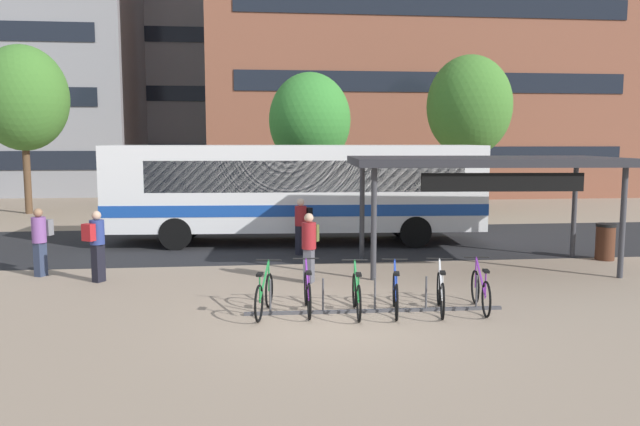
{
  "coord_description": "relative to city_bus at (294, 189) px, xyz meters",
  "views": [
    {
      "loc": [
        -1.44,
        -11.36,
        3.38
      ],
      "look_at": [
        0.29,
        4.27,
        1.54
      ],
      "focal_mm": 35.2,
      "sensor_mm": 36.0,
      "label": 1
    }
  ],
  "objects": [
    {
      "name": "ground",
      "position": [
        0.04,
        -9.02,
        -1.78
      ],
      "size": [
        200.0,
        200.0,
        0.0
      ],
      "primitive_type": "plane",
      "color": "gray"
    },
    {
      "name": "bus_lane_asphalt",
      "position": [
        0.04,
        -0.0,
        -1.77
      ],
      "size": [
        80.0,
        7.2,
        0.01
      ],
      "primitive_type": "cube",
      "color": "#232326",
      "rests_on": "ground"
    },
    {
      "name": "city_bus",
      "position": [
        0.0,
        0.0,
        0.0
      ],
      "size": [
        12.15,
        3.28,
        3.2
      ],
      "rotation": [
        0.0,
        0.0,
        3.08
      ],
      "color": "white",
      "rests_on": "ground"
    },
    {
      "name": "bike_rack",
      "position": [
        0.99,
        -8.55,
        -1.69
      ],
      "size": [
        5.12,
        0.19,
        0.7
      ],
      "rotation": [
        0.0,
        0.0,
        -0.02
      ],
      "color": "#47474C",
      "rests_on": "ground"
    },
    {
      "name": "parked_bicycle_green_0",
      "position": [
        -1.17,
        -8.46,
        -1.39
      ],
      "size": [
        0.57,
        1.69,
        0.99
      ],
      "rotation": [
        0.0,
        0.0,
        1.35
      ],
      "color": "black",
      "rests_on": "ground"
    },
    {
      "name": "parked_bicycle_purple_1",
      "position": [
        -0.32,
        -8.41,
        -1.39
      ],
      "size": [
        0.52,
        1.72,
        0.99
      ],
      "rotation": [
        0.0,
        0.0,
        1.54
      ],
      "color": "black",
      "rests_on": "ground"
    },
    {
      "name": "parked_bicycle_green_2",
      "position": [
        0.61,
        -8.66,
        -1.39
      ],
      "size": [
        0.52,
        1.72,
        0.99
      ],
      "rotation": [
        0.0,
        0.0,
        1.49
      ],
      "color": "black",
      "rests_on": "ground"
    },
    {
      "name": "parked_bicycle_blue_3",
      "position": [
        1.38,
        -8.67,
        -1.39
      ],
      "size": [
        0.53,
        1.7,
        0.99
      ],
      "rotation": [
        0.0,
        0.0,
        1.39
      ],
      "color": "black",
      "rests_on": "ground"
    },
    {
      "name": "parked_bicycle_white_4",
      "position": [
        2.28,
        -8.7,
        -1.39
      ],
      "size": [
        0.58,
        1.69,
        0.99
      ],
      "rotation": [
        0.0,
        0.0,
        1.34
      ],
      "color": "black",
      "rests_on": "ground"
    },
    {
      "name": "parked_bicycle_purple_5",
      "position": [
        3.11,
        -8.63,
        -1.39
      ],
      "size": [
        0.52,
        1.71,
        0.99
      ],
      "rotation": [
        0.0,
        0.0,
        1.42
      ],
      "color": "black",
      "rests_on": "ground"
    },
    {
      "name": "transit_shelter",
      "position": [
        4.65,
        -4.65,
        0.98
      ],
      "size": [
        7.13,
        3.97,
        2.92
      ],
      "rotation": [
        0.0,
        0.0,
        -0.07
      ],
      "color": "#38383D",
      "rests_on": "ground"
    },
    {
      "name": "commuter_black_pack_0",
      "position": [
        0.07,
        -2.19,
        -0.81
      ],
      "size": [
        0.6,
        0.55,
        1.67
      ],
      "rotation": [
        0.0,
        0.0,
        3.73
      ],
      "color": "black",
      "rests_on": "ground"
    },
    {
      "name": "commuter_olive_pack_1",
      "position": [
        -0.04,
        -5.81,
        -0.82
      ],
      "size": [
        0.5,
        0.6,
        1.66
      ],
      "rotation": [
        0.0,
        0.0,
        4.27
      ],
      "color": "#565660",
      "rests_on": "ground"
    },
    {
      "name": "commuter_red_pack_2",
      "position": [
        -5.06,
        -5.23,
        -0.79
      ],
      "size": [
        0.54,
        0.61,
        1.71
      ],
      "rotation": [
        0.0,
        0.0,
        1.01
      ],
      "color": "black",
      "rests_on": "ground"
    },
    {
      "name": "commuter_grey_pack_3",
      "position": [
        -6.61,
        -4.36,
        -0.8
      ],
      "size": [
        0.51,
        0.6,
        1.7
      ],
      "rotation": [
        0.0,
        0.0,
        4.25
      ],
      "color": "#2D3851",
      "rests_on": "ground"
    },
    {
      "name": "trash_bin",
      "position": [
        8.52,
        -3.93,
        -1.26
      ],
      "size": [
        0.55,
        0.55,
        1.03
      ],
      "color": "#4C2819",
      "rests_on": "ground"
    },
    {
      "name": "street_tree_0",
      "position": [
        1.04,
        5.43,
        2.38
      ],
      "size": [
        3.34,
        3.34,
        6.11
      ],
      "color": "brown",
      "rests_on": "ground"
    },
    {
      "name": "street_tree_1",
      "position": [
        8.72,
        8.1,
        3.14
      ],
      "size": [
        3.92,
        3.92,
        7.27
      ],
      "color": "brown",
      "rests_on": "ground"
    },
    {
      "name": "street_tree_2",
      "position": [
        -11.56,
        9.55,
        3.45
      ],
      "size": [
        3.98,
        3.98,
        7.61
      ],
      "color": "brown",
      "rests_on": "ground"
    },
    {
      "name": "building_centre_block",
      "position": [
        -2.82,
        32.07,
        6.61
      ],
      "size": [
        17.08,
        10.89,
        16.77
      ],
      "color": "gray",
      "rests_on": "ground"
    }
  ]
}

